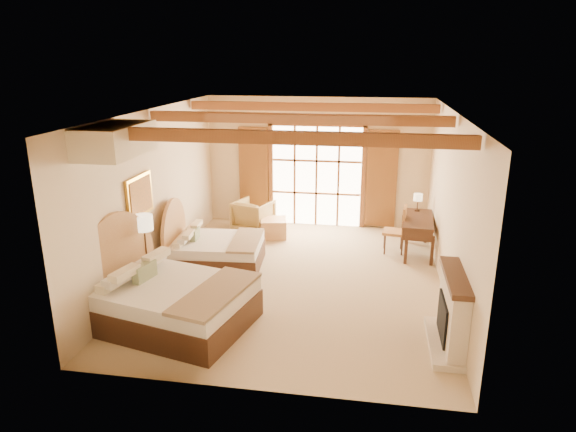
% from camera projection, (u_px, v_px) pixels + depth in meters
% --- Properties ---
extents(floor, '(7.00, 7.00, 0.00)m').
position_uv_depth(floor, '(296.00, 279.00, 9.93)').
color(floor, tan).
rests_on(floor, ground).
extents(wall_back, '(5.50, 0.00, 5.50)m').
position_uv_depth(wall_back, '(317.00, 162.00, 12.75)').
color(wall_back, beige).
rests_on(wall_back, ground).
extents(wall_left, '(0.00, 7.00, 7.00)m').
position_uv_depth(wall_left, '(155.00, 193.00, 9.88)').
color(wall_left, beige).
rests_on(wall_left, ground).
extents(wall_right, '(0.00, 7.00, 7.00)m').
position_uv_depth(wall_right, '(450.00, 206.00, 9.03)').
color(wall_right, beige).
rests_on(wall_right, ground).
extents(ceiling, '(7.00, 7.00, 0.00)m').
position_uv_depth(ceiling, '(297.00, 112.00, 8.98)').
color(ceiling, '#B37037').
rests_on(ceiling, ground).
extents(ceiling_beams, '(5.39, 4.60, 0.18)m').
position_uv_depth(ceiling_beams, '(297.00, 119.00, 9.01)').
color(ceiling_beams, brown).
rests_on(ceiling_beams, ceiling).
extents(french_doors, '(3.95, 0.08, 2.60)m').
position_uv_depth(french_doors, '(316.00, 177.00, 12.80)').
color(french_doors, white).
rests_on(french_doors, ground).
extents(fireplace, '(0.46, 1.40, 1.16)m').
position_uv_depth(fireplace, '(451.00, 315.00, 7.49)').
color(fireplace, beige).
rests_on(fireplace, ground).
extents(painting, '(0.06, 0.95, 0.75)m').
position_uv_depth(painting, '(140.00, 196.00, 9.12)').
color(painting, gold).
rests_on(painting, wall_left).
extents(canopy_valance, '(0.70, 1.40, 0.45)m').
position_uv_depth(canopy_valance, '(115.00, 140.00, 7.54)').
color(canopy_valance, '#F3EAC6').
rests_on(canopy_valance, ceiling).
extents(bed_near, '(2.68, 2.23, 1.52)m').
position_uv_depth(bed_near, '(164.00, 298.00, 8.16)').
color(bed_near, '#412618').
rests_on(bed_near, floor).
extents(bed_far, '(1.94, 1.52, 1.22)m').
position_uv_depth(bed_far, '(210.00, 248.00, 10.52)').
color(bed_far, '#412618').
rests_on(bed_far, floor).
extents(nightstand, '(0.64, 0.64, 0.60)m').
position_uv_depth(nightstand, '(150.00, 281.00, 9.15)').
color(nightstand, '#412618').
rests_on(nightstand, floor).
extents(floor_lamp, '(0.32, 0.32, 1.51)m').
position_uv_depth(floor_lamp, '(144.00, 228.00, 8.88)').
color(floor_lamp, '#3A2419').
rests_on(floor_lamp, floor).
extents(armchair, '(1.06, 1.07, 0.78)m').
position_uv_depth(armchair, '(253.00, 216.00, 12.57)').
color(armchair, '#A58645').
rests_on(armchair, floor).
extents(ottoman, '(0.70, 0.70, 0.44)m').
position_uv_depth(ottoman, '(274.00, 228.00, 12.22)').
color(ottoman, tan).
rests_on(ottoman, floor).
extents(desk, '(0.74, 1.52, 0.79)m').
position_uv_depth(desk, '(417.00, 234.00, 11.16)').
color(desk, '#412618').
rests_on(desk, floor).
extents(desk_chair, '(0.52, 0.52, 1.05)m').
position_uv_depth(desk_chair, '(395.00, 238.00, 11.23)').
color(desk_chair, '#B28248').
rests_on(desk_chair, floor).
extents(desk_lamp, '(0.20, 0.20, 0.39)m').
position_uv_depth(desk_lamp, '(418.00, 198.00, 11.48)').
color(desk_lamp, '#3A2419').
rests_on(desk_lamp, desk).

